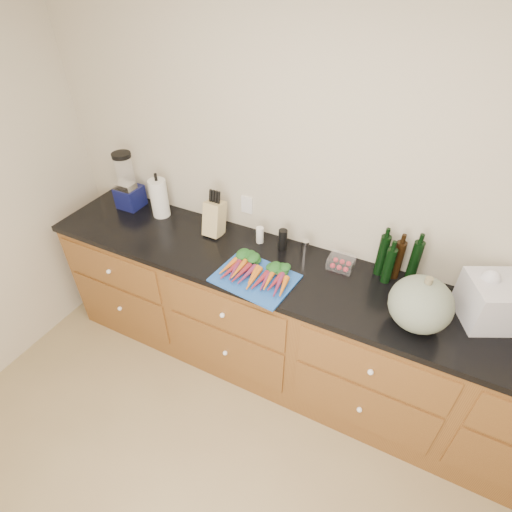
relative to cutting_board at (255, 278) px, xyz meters
The scene contains 15 objects.
wall_back 0.68m from the cutting_board, 57.42° to the left, with size 4.10×0.05×2.60m, color beige.
cabinets 0.60m from the cutting_board, 26.70° to the left, with size 3.60×0.64×0.90m.
countertop 0.35m from the cutting_board, 27.30° to the left, with size 3.64×0.62×0.04m, color black.
cutting_board is the anchor object (origin of this frame).
carrots 0.04m from the cutting_board, 90.00° to the left, with size 0.40×0.28×0.05m.
squash 0.90m from the cutting_board, ahead, with size 0.31×0.31×0.28m, color #5A6958.
blender_appliance 1.24m from the cutting_board, 165.05° to the left, with size 0.16×0.16×0.42m.
paper_towel 0.98m from the cutting_board, 160.73° to the left, with size 0.12×0.12×0.27m, color white.
knife_block 0.55m from the cutting_board, 146.50° to the left, with size 0.11×0.11×0.23m, color tan.
grinder_salt 0.37m from the cutting_board, 112.02° to the left, with size 0.05×0.05×0.11m, color white.
grinder_pepper 0.35m from the cutting_board, 86.00° to the left, with size 0.06×0.06×0.14m, color black.
canister_chrome 0.39m from the cutting_board, 62.73° to the left, with size 0.05×0.05×0.11m, color silver.
tomato_box 0.53m from the cutting_board, 38.64° to the left, with size 0.15×0.12×0.07m, color white.
bottles 0.81m from the cutting_board, 27.55° to the left, with size 0.23×0.12×0.28m.
grocery_bag 1.28m from the cutting_board, 12.73° to the left, with size 0.33×0.26×0.24m, color white, non-canonical shape.
Camera 1 is at (0.48, -0.42, 2.49)m, focal length 28.00 mm.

